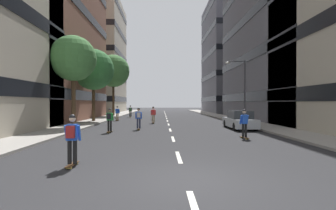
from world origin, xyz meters
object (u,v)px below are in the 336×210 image
object	(u,v)px
skater_2	(110,119)
skater_3	(153,114)
streetlamp_right	(241,84)
skater_1	(244,122)
street_tree_far	(73,59)
skater_4	(117,113)
skater_0	(139,117)
parked_car_near	(240,121)
skater_6	(130,110)
street_tree_mid	(113,71)
street_tree_near	(93,70)
skater_5	(72,137)

from	to	relation	value
skater_2	skater_3	size ratio (longest dim) A/B	1.00
streetlamp_right	skater_1	world-z (taller)	streetlamp_right
street_tree_far	skater_4	world-z (taller)	street_tree_far
skater_2	skater_4	distance (m)	12.30
streetlamp_right	skater_0	distance (m)	12.37
parked_car_near	skater_6	bearing A→B (deg)	122.92
streetlamp_right	skater_6	distance (m)	17.73
street_tree_far	skater_0	size ratio (longest dim) A/B	4.43
parked_car_near	street_tree_mid	xyz separation A→B (m)	(-14.18, 19.68, 6.53)
street_tree_near	skater_6	size ratio (longest dim) A/B	4.55
skater_6	skater_1	bearing A→B (deg)	-66.97
street_tree_near	streetlamp_right	distance (m)	16.38
skater_4	skater_5	xyz separation A→B (m)	(2.32, -21.92, 0.03)
streetlamp_right	skater_4	bearing A→B (deg)	163.52
skater_0	skater_6	xyz separation A→B (m)	(-2.85, 17.63, 0.00)
skater_2	streetlamp_right	bearing A→B (deg)	33.66
street_tree_mid	skater_0	xyz separation A→B (m)	(5.85, -20.06, -6.21)
parked_car_near	skater_1	bearing A→B (deg)	-104.61
skater_5	skater_0	bearing A→B (deg)	84.24
skater_0	skater_2	xyz separation A→B (m)	(-1.92, -2.00, 0.00)
parked_car_near	skater_3	bearing A→B (deg)	140.95
skater_3	skater_5	bearing A→B (deg)	-96.78
parked_car_near	skater_1	distance (m)	5.78
parked_car_near	skater_5	size ratio (longest dim) A/B	2.47
streetlamp_right	skater_5	world-z (taller)	streetlamp_right
skater_5	skater_6	distance (m)	29.39
skater_3	skater_4	distance (m)	5.90
parked_car_near	street_tree_near	world-z (taller)	street_tree_near
street_tree_far	skater_4	xyz separation A→B (m)	(2.35, 8.33, -5.03)
street_tree_near	skater_3	xyz separation A→B (m)	(6.82, -2.01, -4.91)
skater_4	skater_5	world-z (taller)	same
street_tree_far	parked_car_near	bearing A→B (deg)	-6.07
skater_5	skater_4	bearing A→B (deg)	96.04
street_tree_near	street_tree_mid	size ratio (longest dim) A/B	0.84
skater_2	skater_4	bearing A→B (deg)	97.37
skater_0	skater_2	size ratio (longest dim) A/B	1.00
skater_4	skater_1	bearing A→B (deg)	-56.10
streetlamp_right	skater_5	distance (m)	21.43
skater_5	street_tree_near	bearing A→B (deg)	103.11
streetlamp_right	skater_0	bearing A→B (deg)	-149.20
skater_0	skater_2	distance (m)	2.77
skater_2	skater_1	bearing A→B (deg)	-20.13
skater_1	skater_3	bearing A→B (deg)	117.04
skater_3	skater_2	bearing A→B (deg)	-109.09
skater_0	skater_1	world-z (taller)	same
street_tree_far	skater_2	world-z (taller)	street_tree_far
street_tree_far	skater_3	size ratio (longest dim) A/B	4.43
street_tree_near	skater_4	world-z (taller)	street_tree_near
street_tree_far	streetlamp_right	world-z (taller)	street_tree_far
street_tree_far	skater_4	bearing A→B (deg)	74.22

